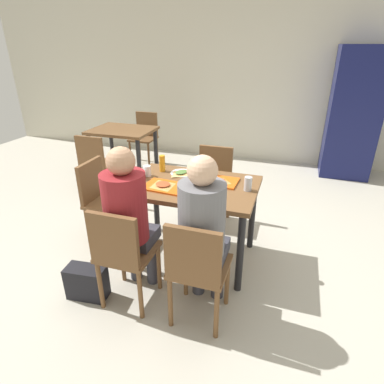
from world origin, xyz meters
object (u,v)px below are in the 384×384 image
chair_far_side (213,179)px  person_in_brown_jacket (203,226)px  paper_plate_near_edge (204,196)px  background_chair_near (96,161)px  pizza_slice_b (219,181)px  tray_red_near (165,186)px  pizza_slice_c (181,173)px  paper_plate_center (182,173)px  chair_near_left (122,251)px  foil_bundle (141,173)px  plastic_cup_d (212,171)px  condiment_bottle (162,163)px  chair_left_end (101,196)px  pizza_slice_a (163,185)px  handbag (87,282)px  background_table (123,138)px  person_in_red (129,213)px  main_table (192,195)px  plastic_cup_b (182,195)px  drink_fridge (353,114)px  background_chair_far (145,134)px  soda_can (248,184)px  tray_red_far (217,181)px  plastic_cup_a (200,166)px  plastic_cup_c (147,171)px  pizza_slice_d (203,194)px  chair_near_right (197,267)px

chair_far_side → person_in_brown_jacket: person_in_brown_jacket is taller
paper_plate_near_edge → background_chair_near: size_ratio=0.25×
pizza_slice_b → tray_red_near: bearing=-151.0°
pizza_slice_c → paper_plate_near_edge: bearing=-50.3°
paper_plate_center → chair_near_left: bearing=-96.6°
pizza_slice_c → foil_bundle: bearing=-145.9°
plastic_cup_d → condiment_bottle: size_ratio=0.62×
chair_near_left → condiment_bottle: 1.05m
chair_left_end → paper_plate_near_edge: bearing=-10.8°
paper_plate_center → plastic_cup_d: plastic_cup_d is taller
condiment_bottle → pizza_slice_a: bearing=-66.6°
handbag → background_table: size_ratio=0.36×
chair_far_side → pizza_slice_a: 0.99m
person_in_red → pizza_slice_c: 0.84m
main_table → background_table: same height
pizza_slice_a → plastic_cup_b: (0.25, -0.19, 0.03)m
pizza_slice_c → foil_bundle: size_ratio=2.40×
tray_red_near → plastic_cup_b: plastic_cup_b is taller
main_table → person_in_brown_jacket: person_in_brown_jacket is taller
paper_plate_center → drink_fridge: bearing=55.9°
background_chair_far → plastic_cup_d: bearing=-50.6°
person_in_brown_jacket → soda_can: size_ratio=10.44×
person_in_red → pizza_slice_b: bearing=55.2°
chair_left_end → pizza_slice_c: chair_left_end is taller
condiment_bottle → pizza_slice_c: bearing=-5.6°
chair_near_left → handbag: 0.51m
background_table → background_chair_far: 0.74m
tray_red_far → background_table: tray_red_far is taller
plastic_cup_a → background_chair_far: size_ratio=0.12×
person_in_brown_jacket → background_table: bearing=130.0°
pizza_slice_b → plastic_cup_a: (-0.25, 0.24, 0.03)m
chair_far_side → soda_can: 0.96m
person_in_red → pizza_slice_a: size_ratio=4.88×
paper_plate_center → background_chair_near: bearing=155.0°
background_chair_near → person_in_red: bearing=-49.1°
chair_far_side → background_table: bearing=152.4°
handbag → background_chair_far: 3.31m
pizza_slice_b → handbag: (-0.86, -0.89, -0.65)m
plastic_cup_c → handbag: size_ratio=0.31×
person_in_red → foil_bundle: size_ratio=12.74×
plastic_cup_b → pizza_slice_d: bearing=45.6°
pizza_slice_c → plastic_cup_b: (0.20, -0.53, 0.03)m
soda_can → handbag: (-1.13, -0.81, -0.69)m
handbag → background_chair_near: size_ratio=0.37×
foil_bundle → paper_plate_near_edge: bearing=-16.6°
paper_plate_near_edge → background_chair_far: background_chair_far is taller
background_table → background_chair_near: background_chair_near is taller
chair_near_left → pizza_slice_c: 1.02m
chair_near_right → tray_red_near: 0.85m
person_in_red → plastic_cup_a: size_ratio=12.74×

